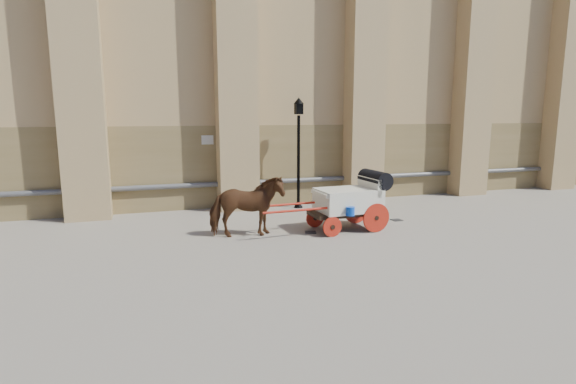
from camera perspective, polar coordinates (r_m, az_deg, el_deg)
name	(u,v)px	position (r m, az deg, el deg)	size (l,w,h in m)	color
ground	(297,231)	(13.35, 1.12, -4.92)	(90.00, 90.00, 0.00)	gray
horse	(247,207)	(12.56, -5.29, -1.87)	(0.93, 2.04, 1.73)	#59321C
carriage	(352,198)	(13.48, 8.15, -0.80)	(4.01, 1.47, 1.73)	black
street_lamp	(299,150)	(16.30, 1.35, 5.38)	(0.37, 0.37, 3.99)	black
drain_grate_near	(311,232)	(13.16, 2.88, -5.12)	(0.32, 0.32, 0.01)	black
drain_grate_far	(397,220)	(15.05, 13.63, -3.47)	(0.32, 0.32, 0.01)	black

